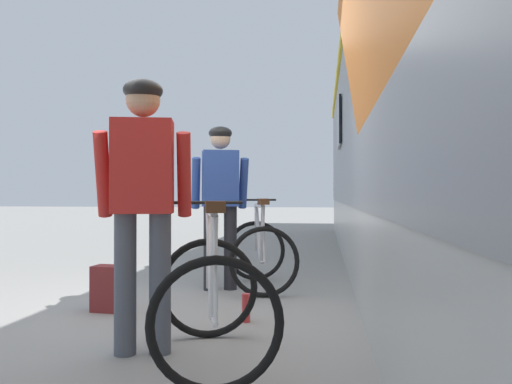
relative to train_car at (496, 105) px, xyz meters
The scene contains 8 objects.
ground_plane 3.77m from the train_car, 150.63° to the right, with size 80.00×80.00×0.00m, color gray.
train_car is the anchor object (origin of this frame).
cyclist_near_in_red 3.92m from the train_car, 140.54° to the right, with size 0.65×0.40×1.76m.
cyclist_far_in_blue 3.05m from the train_car, behind, with size 0.66×0.44×1.76m.
bicycle_near_white 3.86m from the train_car, 134.47° to the right, with size 0.97×1.22×0.99m.
bicycle_far_silver 2.94m from the train_car, behind, with size 0.93×1.20×0.99m.
backpack_on_platform 4.28m from the train_car, 159.81° to the right, with size 0.28×0.18×0.40m, color maroon.
water_bottle_near_the_bikes 3.41m from the train_car, 147.30° to the right, with size 0.07×0.07×0.23m, color red.
Camera 1 is at (1.01, -3.89, 1.01)m, focal length 34.72 mm.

